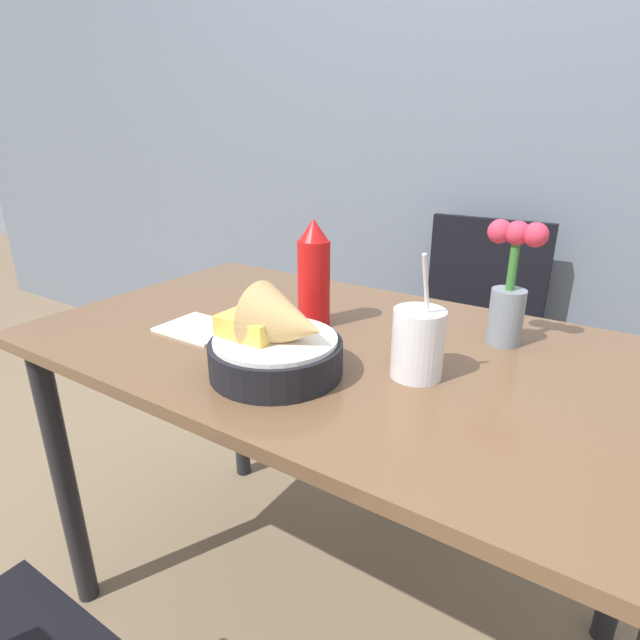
{
  "coord_description": "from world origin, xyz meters",
  "views": [
    {
      "loc": [
        0.47,
        -0.79,
        1.14
      ],
      "look_at": [
        -0.01,
        -0.05,
        0.81
      ],
      "focal_mm": 28.0,
      "sensor_mm": 36.0,
      "label": 1
    }
  ],
  "objects": [
    {
      "name": "food_basket",
      "position": [
        -0.01,
        -0.18,
        0.81
      ],
      "size": [
        0.23,
        0.23,
        0.16
      ],
      "color": "black",
      "rests_on": "dining_table"
    },
    {
      "name": "drink_cup",
      "position": [
        0.19,
        -0.06,
        0.8
      ],
      "size": [
        0.09,
        0.09,
        0.22
      ],
      "color": "silver",
      "rests_on": "dining_table"
    },
    {
      "name": "wall_window",
      "position": [
        0.0,
        1.06,
        1.3
      ],
      "size": [
        7.0,
        0.06,
        2.6
      ],
      "color": "slate",
      "rests_on": "ground_plane"
    },
    {
      "name": "chair_far_window",
      "position": [
        0.04,
        0.83,
        0.51
      ],
      "size": [
        0.4,
        0.4,
        0.87
      ],
      "color": "black",
      "rests_on": "ground_plane"
    },
    {
      "name": "ground_plane",
      "position": [
        0.0,
        0.0,
        0.0
      ],
      "size": [
        12.0,
        12.0,
        0.0
      ],
      "primitive_type": "plane",
      "color": "#7A664C"
    },
    {
      "name": "ketchup_bottle",
      "position": [
        -0.09,
        0.05,
        0.86
      ],
      "size": [
        0.07,
        0.07,
        0.23
      ],
      "color": "red",
      "rests_on": "dining_table"
    },
    {
      "name": "napkin",
      "position": [
        -0.28,
        -0.11,
        0.75
      ],
      "size": [
        0.16,
        0.13,
        0.01
      ],
      "color": "white",
      "rests_on": "dining_table"
    },
    {
      "name": "dining_table",
      "position": [
        0.0,
        0.0,
        0.64
      ],
      "size": [
        1.26,
        0.73,
        0.75
      ],
      "color": "brown",
      "rests_on": "ground_plane"
    },
    {
      "name": "flower_vase",
      "position": [
        0.28,
        0.17,
        0.86
      ],
      "size": [
        0.11,
        0.07,
        0.24
      ],
      "color": "gray",
      "rests_on": "dining_table"
    }
  ]
}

